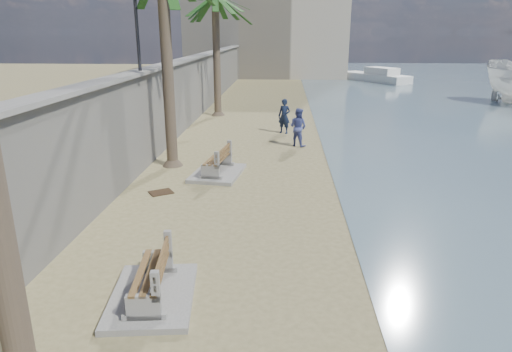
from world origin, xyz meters
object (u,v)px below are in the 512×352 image
object	(u,v)px
person_a	(284,114)
person_b	(298,125)
yacht_far	(374,78)
bench_far	(217,163)
bench_near	(151,280)

from	to	relation	value
person_a	person_b	xyz separation A→B (m)	(0.64, -2.71, -0.05)
person_b	yacht_far	distance (m)	30.58
person_a	bench_far	bearing A→B (deg)	-84.41
person_b	yacht_far	xyz separation A→B (m)	(8.78, 29.29, -0.61)
bench_far	person_b	size ratio (longest dim) A/B	1.35
person_a	bench_near	bearing A→B (deg)	-75.59
person_a	person_b	distance (m)	2.79
person_a	person_b	bearing A→B (deg)	-53.23
bench_far	person_a	size ratio (longest dim) A/B	1.28
bench_near	yacht_far	distance (m)	43.72
person_b	yacht_far	size ratio (longest dim) A/B	0.23
bench_near	bench_far	distance (m)	8.13
bench_far	person_b	world-z (taller)	person_b
bench_far	person_a	world-z (taller)	person_a
bench_far	person_a	bearing A→B (deg)	72.01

